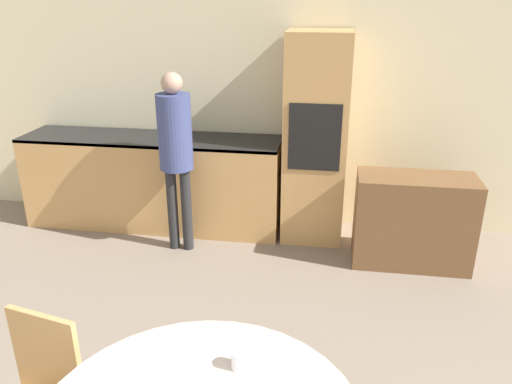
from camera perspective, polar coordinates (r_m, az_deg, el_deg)
wall_back at (r=5.00m, az=3.70°, el=10.73°), size 6.93×0.05×2.60m
kitchen_counter at (r=5.19m, az=-11.60°, el=1.32°), size 2.58×0.60×0.93m
oven_unit at (r=4.73m, az=6.82°, el=5.99°), size 0.58×0.59×1.96m
sideboard at (r=4.56m, az=17.50°, el=-3.16°), size 1.00×0.45×0.81m
person_standing at (r=4.45m, az=-9.18°, el=5.52°), size 0.30×0.30×1.65m
cup at (r=2.23m, az=-1.88°, el=-18.62°), size 0.07×0.07×0.08m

